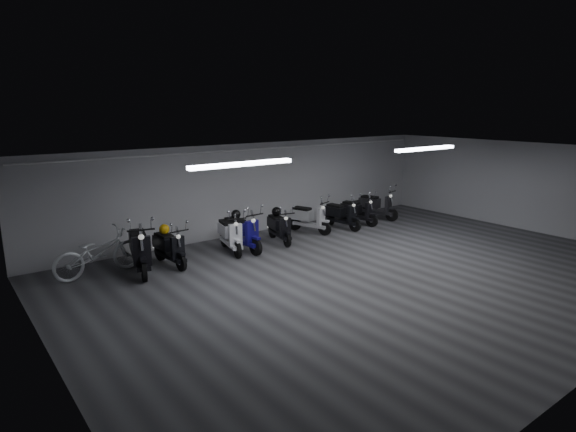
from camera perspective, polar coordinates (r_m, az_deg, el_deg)
floor at (r=11.68m, az=10.20°, el=-6.79°), size 14.00×10.00×0.01m
ceiling at (r=11.06m, az=10.78°, el=7.04°), size 14.00×10.00×0.01m
back_wall at (r=15.04m, az=-3.73°, el=3.35°), size 14.00×0.01×2.80m
left_wall at (r=7.87m, az=-26.81°, el=-7.03°), size 0.01×10.00×2.80m
right_wall at (r=17.06m, az=26.60°, el=3.15°), size 0.01×10.00×2.80m
fluor_strip_left at (r=9.91m, az=-5.47°, el=6.17°), size 2.40×0.18×0.08m
fluor_strip_right at (r=14.01m, az=16.03°, el=7.70°), size 2.40×0.18×0.08m
conduit at (r=14.82m, az=-3.62°, el=7.97°), size 13.60×0.05×0.05m
scooter_0 at (r=11.90m, az=-17.26°, el=-3.01°), size 1.16×2.11×1.49m
scooter_1 at (r=12.25m, az=-13.94°, el=-2.99°), size 0.67×1.69×1.23m
scooter_2 at (r=13.08m, az=-6.89°, el=-1.53°), size 0.95×1.84×1.30m
scooter_4 at (r=13.17m, az=-5.54°, el=-1.23°), size 0.74×1.88×1.37m
scooter_5 at (r=13.94m, az=-1.02°, el=-0.78°), size 0.86×1.67×1.19m
scooter_6 at (r=15.01m, az=2.56°, el=0.35°), size 1.05×1.78×1.26m
scooter_7 at (r=15.60m, az=6.42°, el=0.70°), size 0.75×1.70×1.23m
scooter_8 at (r=16.21m, az=8.33°, el=1.07°), size 0.91×1.70×1.21m
scooter_9 at (r=17.09m, az=10.55°, el=1.75°), size 1.04×1.82×1.29m
bicycle at (r=12.07m, az=-21.71°, el=-3.49°), size 2.15×0.96×1.35m
helmet_0 at (r=12.38m, az=-14.50°, el=-1.53°), size 0.26×0.26×0.26m
helmet_1 at (r=14.07m, az=-1.39°, el=0.53°), size 0.28×0.28×0.28m
helmet_2 at (r=13.31m, az=-6.21°, el=0.20°), size 0.26×0.26×0.26m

